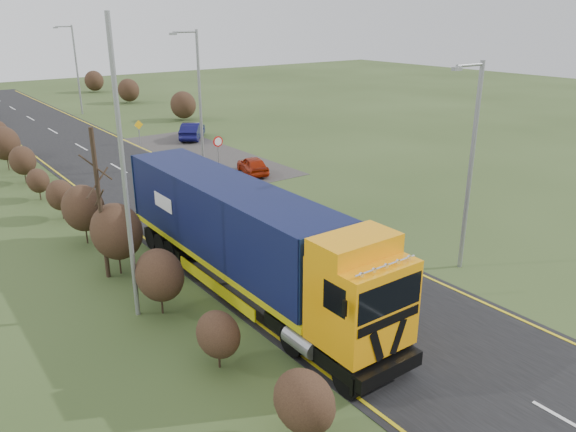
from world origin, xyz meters
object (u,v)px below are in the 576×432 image
Objects in this scene: streetlight_near at (470,160)px; speed_sign at (218,147)px; lorry at (245,235)px; car_blue_sedan at (192,131)px; car_red_hatchback at (253,165)px.

speed_sign is (-0.69, 18.53, -2.80)m from streetlight_near.
streetlight_near reaches higher than speed_sign.
lorry is at bearing -116.67° from speed_sign.
lorry is 3.53× the size of car_blue_sedan.
streetlight_near is (-1.06, -17.17, 3.99)m from car_red_hatchback.
speed_sign is at bearing 63.73° from lorry.
lorry is 5.98× the size of speed_sign.
car_red_hatchback is at bearing 56.24° from lorry.
lorry reaches higher than car_blue_sedan.
speed_sign is at bearing -22.49° from car_red_hatchback.
streetlight_near is (8.31, -3.36, 2.21)m from lorry.
car_blue_sedan is (1.93, 12.13, 0.11)m from car_red_hatchback.
car_blue_sedan is 1.69× the size of speed_sign.
car_red_hatchback is 12.28m from car_blue_sedan.
car_red_hatchback is 17.66m from streetlight_near.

